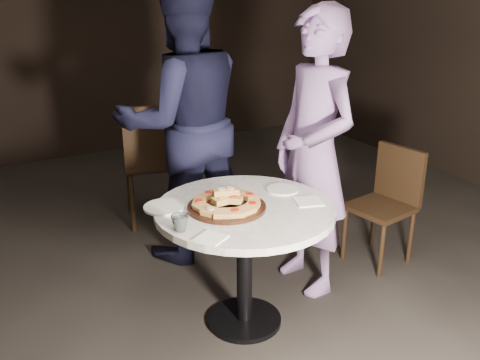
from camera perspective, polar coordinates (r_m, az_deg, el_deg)
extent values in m
plane|color=black|center=(3.09, -0.66, -14.93)|extent=(7.00, 7.00, 0.00)
cylinder|color=black|center=(3.09, 0.46, -14.64)|extent=(0.51, 0.51, 0.03)
cylinder|color=black|center=(2.91, 0.48, -9.21)|extent=(0.10, 0.10, 0.65)
cylinder|color=silver|center=(2.76, 0.50, -3.21)|extent=(1.16, 1.16, 0.04)
cylinder|color=black|center=(2.73, -1.43, -2.89)|extent=(0.47, 0.47, 0.02)
cube|color=#BA8948|center=(2.78, 1.03, -1.85)|extent=(0.08, 0.10, 0.04)
cylinder|color=red|center=(2.78, 1.04, -1.50)|extent=(0.05, 0.05, 0.01)
cube|color=#BA8948|center=(2.82, 0.15, -1.50)|extent=(0.10, 0.11, 0.04)
cube|color=#BA8948|center=(2.84, -1.02, -1.34)|extent=(0.11, 0.10, 0.04)
cylinder|color=beige|center=(2.84, -1.03, -1.01)|extent=(0.06, 0.06, 0.01)
cube|color=#BA8948|center=(2.84, -2.27, -1.39)|extent=(0.10, 0.09, 0.04)
cube|color=#BA8948|center=(2.81, -3.36, -1.63)|extent=(0.10, 0.08, 0.04)
cylinder|color=red|center=(2.81, -3.37, -1.29)|extent=(0.05, 0.05, 0.01)
cube|color=#BA8948|center=(2.77, -4.12, -2.04)|extent=(0.11, 0.11, 0.04)
cube|color=#BA8948|center=(2.71, -4.37, -2.53)|extent=(0.10, 0.11, 0.04)
cylinder|color=red|center=(2.70, -4.38, -2.19)|extent=(0.05, 0.05, 0.01)
cube|color=#BA8948|center=(2.66, -4.03, -3.03)|extent=(0.08, 0.09, 0.04)
cube|color=#BA8948|center=(2.61, -3.15, -3.42)|extent=(0.10, 0.11, 0.04)
cylinder|color=beige|center=(2.61, -3.16, -3.06)|extent=(0.05, 0.05, 0.01)
cube|color=#BA8948|center=(2.59, -1.89, -3.62)|extent=(0.11, 0.10, 0.04)
cube|color=#BA8948|center=(2.60, -0.53, -3.56)|extent=(0.10, 0.09, 0.04)
cylinder|color=red|center=(2.59, -0.53, -3.20)|extent=(0.05, 0.05, 0.01)
cube|color=#BA8948|center=(2.63, 0.63, -3.28)|extent=(0.10, 0.09, 0.04)
cube|color=#BA8948|center=(2.67, 1.33, -2.83)|extent=(0.11, 0.11, 0.04)
cylinder|color=red|center=(2.67, 1.34, -2.47)|extent=(0.06, 0.06, 0.01)
cube|color=#BA8948|center=(2.73, 1.47, -2.31)|extent=(0.10, 0.11, 0.04)
cube|color=#BA8948|center=(2.74, -0.88, -1.61)|extent=(0.07, 0.09, 0.03)
cylinder|color=#2D6B1E|center=(2.73, -0.88, -1.27)|extent=(0.04, 0.04, 0.01)
cube|color=#BA8948|center=(2.73, -2.19, -1.69)|extent=(0.08, 0.10, 0.04)
cylinder|color=beige|center=(2.73, -2.20, -1.35)|extent=(0.05, 0.05, 0.01)
cube|color=#BA8948|center=(2.67, -2.02, -2.20)|extent=(0.09, 0.07, 0.03)
cylinder|color=orange|center=(2.67, -2.03, -1.85)|extent=(0.04, 0.04, 0.01)
cube|color=#BA8948|center=(2.68, -0.68, -2.12)|extent=(0.11, 0.10, 0.04)
cylinder|color=red|center=(2.67, -0.68, -1.76)|extent=(0.06, 0.06, 0.01)
cube|color=#BA8948|center=(2.74, -0.88, -1.61)|extent=(0.10, 0.09, 0.04)
cylinder|color=#2D6B1E|center=(2.73, -0.88, -1.27)|extent=(0.05, 0.05, 0.01)
cube|color=#BA8948|center=(2.71, -1.04, -1.23)|extent=(0.10, 0.09, 0.04)
cylinder|color=beige|center=(2.70, -1.04, -0.88)|extent=(0.05, 0.05, 0.01)
cube|color=#BA8948|center=(2.70, -1.96, -1.34)|extent=(0.10, 0.09, 0.04)
cylinder|color=beige|center=(2.69, -1.97, -0.98)|extent=(0.05, 0.05, 0.01)
cylinder|color=white|center=(2.76, -8.08, -2.88)|extent=(0.23, 0.23, 0.01)
cylinder|color=white|center=(2.97, 4.55, -1.01)|extent=(0.19, 0.19, 0.01)
imported|color=silver|center=(2.50, -6.41, -4.57)|extent=(0.09, 0.09, 0.08)
cube|color=white|center=(2.43, -3.07, -6.17)|extent=(0.17, 0.17, 0.01)
cube|color=white|center=(2.83, 7.28, -2.27)|extent=(0.17, 0.17, 0.01)
cube|color=black|center=(4.18, -9.17, 2.01)|extent=(0.55, 0.55, 0.04)
cube|color=black|center=(3.89, -9.04, 4.37)|extent=(0.45, 0.16, 0.48)
cylinder|color=black|center=(4.46, -6.76, 0.03)|extent=(0.05, 0.05, 0.48)
cylinder|color=black|center=(4.43, -11.73, -0.40)|extent=(0.05, 0.05, 0.48)
cylinder|color=black|center=(4.10, -6.02, -1.81)|extent=(0.05, 0.05, 0.48)
cylinder|color=black|center=(4.07, -11.43, -2.30)|extent=(0.05, 0.05, 0.48)
cube|color=black|center=(3.64, 14.70, -2.90)|extent=(0.42, 0.42, 0.03)
cube|color=black|center=(3.71, 16.67, 0.55)|extent=(0.09, 0.36, 0.39)
cylinder|color=black|center=(3.70, 11.06, -5.54)|extent=(0.04, 0.04, 0.39)
cylinder|color=black|center=(3.53, 14.86, -7.20)|extent=(0.04, 0.04, 0.39)
cylinder|color=black|center=(3.92, 14.05, -4.23)|extent=(0.04, 0.04, 0.39)
cylinder|color=black|center=(3.76, 17.75, -5.71)|extent=(0.04, 0.04, 0.39)
imported|color=black|center=(3.50, -6.05, 6.08)|extent=(0.97, 0.79, 1.86)
imported|color=slate|center=(3.14, 7.89, 2.72)|extent=(0.41, 0.62, 1.69)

